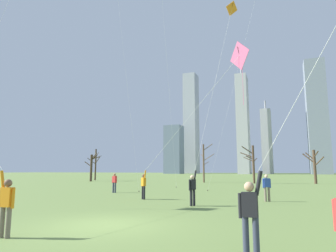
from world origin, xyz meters
TOP-DOWN VIEW (x-y plane):
  - ground_plane at (0.00, 0.00)m, footprint 400.00×400.00m
  - kite_flyer_foreground_left_green at (6.75, -2.10)m, footprint 11.51×0.59m
  - kite_flyer_foreground_right_pink at (-1.22, 8.04)m, footprint 7.58×3.81m
  - kite_flyer_far_back_orange at (1.50, 7.15)m, footprint 2.24×5.28m
  - bystander_far_off_by_trees at (-7.57, 13.05)m, footprint 0.50×0.25m
  - bystander_watching_nearby at (4.82, 10.20)m, footprint 0.47×0.32m
  - bare_tree_leftmost at (-24.61, 33.75)m, footprint 2.56×1.17m
  - bare_tree_rightmost at (1.65, 35.70)m, footprint 2.40×1.49m
  - bare_tree_center at (-5.71, 36.39)m, footprint 2.38×1.27m
  - bare_tree_far_right_edge at (-27.21, 38.67)m, footprint 2.28×3.19m
  - bare_tree_left_of_center at (9.85, 37.42)m, footprint 2.71×1.52m
  - skyline_slender_spire at (21.75, 145.12)m, footprint 8.91×8.99m
  - skyline_squat_block at (-49.22, 142.41)m, footprint 9.09×8.13m
  - skyline_short_annex at (-44.76, 160.76)m, footprint 7.44×9.23m
  - skyline_tall_tower at (-1.85, 155.48)m, footprint 5.23×8.43m
  - skyline_mid_tower_left at (-12.08, 141.47)m, footprint 5.50×10.39m

SIDE VIEW (x-z plane):
  - ground_plane at x=0.00m, z-range 0.00..0.00m
  - bystander_far_off_by_trees at x=-7.57m, z-range 0.09..1.71m
  - bystander_watching_nearby at x=4.82m, z-range 0.09..1.71m
  - kite_flyer_foreground_right_pink at x=-1.22m, z-range -1.71..6.63m
  - bare_tree_leftmost at x=-24.61m, z-range 0.14..4.91m
  - bare_tree_left_of_center at x=9.85m, z-range 0.26..4.97m
  - kite_flyer_far_back_orange at x=1.50m, z-range -4.09..9.81m
  - bare_tree_rightmost at x=1.65m, z-range 0.25..5.68m
  - bare_tree_far_right_edge at x=-27.21m, z-range 0.22..6.05m
  - bare_tree_center at x=-5.71m, z-range 0.15..6.14m
  - kite_flyer_foreground_left_green at x=6.75m, z-range -6.58..14.51m
  - skyline_squat_block at x=-49.22m, z-range 0.00..25.85m
  - skyline_tall_tower at x=-1.85m, z-range -2.49..36.35m
  - skyline_mid_tower_left at x=-12.08m, z-range -2.23..51.71m
  - skyline_slender_spire at x=21.75m, z-range 0.00..54.16m
  - skyline_short_annex at x=-44.76m, z-range 0.00..59.81m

